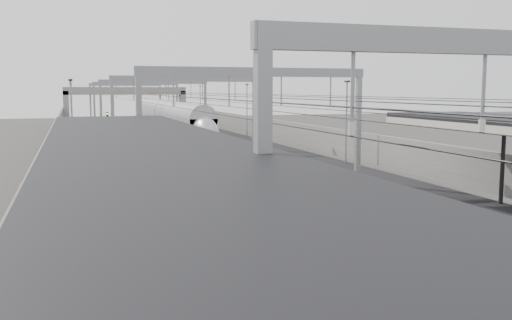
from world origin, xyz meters
TOP-DOWN VIEW (x-y plane):
  - platform_left at (-8.00, 45.00)m, footprint 4.00×120.00m
  - platform_right at (8.00, 45.00)m, footprint 4.00×120.00m
  - tracks at (0.00, 45.00)m, footprint 11.40×140.00m
  - overhead_line at (0.00, 51.62)m, footprint 13.00×140.00m
  - canopy_left at (-8.02, 2.99)m, footprint 4.40×30.00m
  - overbridge at (0.00, 100.00)m, footprint 22.00×2.20m
  - wall_left at (-11.20, 45.00)m, footprint 0.30×120.00m
  - wall_right at (11.20, 45.00)m, footprint 0.30×120.00m
  - train at (1.50, 61.11)m, footprint 2.57×46.85m
  - signal_green at (-5.20, 69.12)m, footprint 0.32×0.32m
  - signal_red_near at (3.20, 67.05)m, footprint 0.32×0.32m
  - signal_red_far at (5.40, 73.77)m, footprint 0.32×0.32m

SIDE VIEW (x-z plane):
  - tracks at x=0.00m, z-range -0.05..0.15m
  - platform_left at x=-8.00m, z-range 0.00..1.00m
  - platform_right at x=8.00m, z-range 0.00..1.00m
  - wall_left at x=-11.20m, z-range 0.00..3.20m
  - wall_right at x=11.20m, z-range 0.00..3.20m
  - train at x=1.50m, z-range -0.03..4.04m
  - signal_green at x=-5.20m, z-range 0.68..4.15m
  - signal_red_near at x=3.20m, z-range 0.68..4.15m
  - signal_red_far at x=5.40m, z-range 0.68..4.15m
  - canopy_left at x=-8.02m, z-range 2.97..7.21m
  - overbridge at x=0.00m, z-range 1.86..8.76m
  - overhead_line at x=0.00m, z-range 2.84..9.44m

